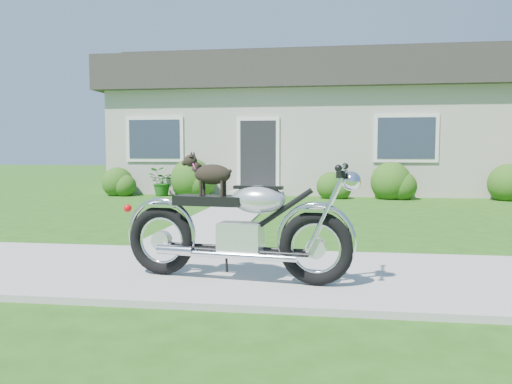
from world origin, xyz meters
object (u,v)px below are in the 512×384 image
at_px(motorcycle_with_dog, 240,226).
at_px(potted_plant_left, 160,182).
at_px(potted_plant_right, 382,184).
at_px(house, 315,124).

bearing_deg(motorcycle_with_dog, potted_plant_left, 120.59).
bearing_deg(potted_plant_right, motorcycle_with_dog, -104.08).
distance_m(potted_plant_right, motorcycle_with_dog, 9.21).
bearing_deg(potted_plant_right, potted_plant_left, 180.00).
relative_size(house, potted_plant_left, 15.88).
distance_m(potted_plant_left, motorcycle_with_dog, 9.71).
bearing_deg(house, potted_plant_right, -61.81).
height_order(house, potted_plant_left, house).
relative_size(potted_plant_left, motorcycle_with_dog, 0.36).
bearing_deg(motorcycle_with_dog, potted_plant_right, 83.41).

